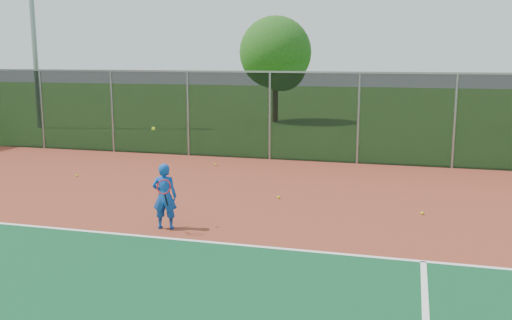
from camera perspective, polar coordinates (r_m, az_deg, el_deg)
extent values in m
cube|color=brown|center=(9.70, 4.36, -11.10)|extent=(30.00, 20.00, 0.02)
cube|color=white|center=(10.48, 16.39, -9.70)|extent=(22.00, 0.10, 0.00)
cube|color=black|center=(19.05, 10.20, 4.09)|extent=(30.00, 0.04, 3.00)
cube|color=gray|center=(18.95, 10.35, 8.61)|extent=(30.00, 0.06, 0.06)
imported|color=#1247AE|center=(11.89, -9.13, -3.59)|extent=(0.56, 0.42, 1.38)
cylinder|color=black|center=(11.62, -8.96, -4.00)|extent=(0.03, 0.15, 0.27)
torus|color=#A51414|center=(11.46, -9.20, -2.67)|extent=(0.30, 0.13, 0.29)
sphere|color=#CEDA19|center=(11.84, -10.22, 3.11)|extent=(0.07, 0.07, 0.07)
sphere|color=#CEDA19|center=(17.73, -17.48, -1.48)|extent=(0.07, 0.07, 0.07)
sphere|color=#CEDA19|center=(18.63, -4.06, -0.47)|extent=(0.07, 0.07, 0.07)
sphere|color=#CEDA19|center=(13.45, 16.28, -5.12)|extent=(0.07, 0.07, 0.07)
sphere|color=#CEDA19|center=(14.35, 2.28, -3.74)|extent=(0.07, 0.07, 0.07)
cylinder|color=#361F13|center=(31.01, 1.94, 5.82)|extent=(0.30, 0.30, 2.17)
sphere|color=#1C4E14|center=(30.91, 1.97, 10.71)|extent=(3.85, 3.85, 3.85)
sphere|color=#1C4E14|center=(30.54, 2.57, 9.36)|extent=(2.65, 2.65, 2.65)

